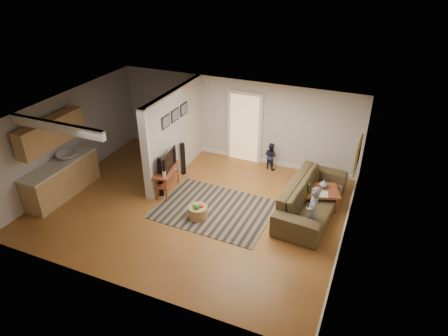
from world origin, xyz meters
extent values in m
plane|color=brown|center=(0.00, 0.00, 0.00)|extent=(7.50, 7.50, 0.00)
cube|color=beige|center=(0.00, 3.00, 1.25)|extent=(7.50, 0.04, 2.50)
cube|color=beige|center=(-3.75, 0.00, 1.25)|extent=(0.04, 6.00, 2.50)
cube|color=beige|center=(3.75, 0.00, 1.25)|extent=(0.04, 6.00, 2.50)
cube|color=white|center=(0.00, 0.00, 2.50)|extent=(7.50, 6.00, 0.04)
cube|color=beige|center=(-1.20, 1.45, 1.25)|extent=(0.15, 3.10, 2.50)
cube|color=white|center=(-1.20, -0.10, 1.25)|extent=(0.22, 0.10, 2.50)
cube|color=white|center=(0.00, 2.97, 0.06)|extent=(7.50, 0.04, 0.12)
cube|color=white|center=(3.72, 0.00, 0.06)|extent=(0.04, 6.00, 0.12)
cube|color=#D8B272|center=(0.30, 2.94, 1.05)|extent=(0.90, 0.06, 2.10)
cube|color=#AB874E|center=(-3.43, -0.80, 0.45)|extent=(0.60, 2.20, 0.90)
cube|color=beige|center=(-3.43, -0.80, 0.92)|extent=(0.64, 2.24, 0.05)
cube|color=#AB874E|center=(-3.45, -0.80, 1.80)|extent=(0.35, 2.00, 0.70)
imported|color=silver|center=(-3.43, -0.50, 0.94)|extent=(0.54, 0.54, 0.19)
cube|color=black|center=(-1.11, 0.80, 1.85)|extent=(0.03, 0.40, 0.34)
cube|color=black|center=(-1.11, 1.30, 1.85)|extent=(0.03, 0.40, 0.34)
cube|color=black|center=(-1.11, 1.80, 1.85)|extent=(0.03, 0.40, 0.34)
cube|color=olive|center=(3.71, 1.00, 1.75)|extent=(0.04, 0.90, 0.68)
cube|color=black|center=(0.56, 0.09, 0.01)|extent=(2.93, 2.18, 0.01)
imported|color=#4C4126|center=(2.83, 0.95, 0.00)|extent=(1.35, 2.93, 0.83)
cube|color=brown|center=(2.80, 1.21, 0.46)|extent=(1.42, 1.12, 0.06)
cube|color=silver|center=(2.80, 1.21, 0.46)|extent=(0.88, 0.68, 0.02)
cube|color=brown|center=(2.80, 1.21, 0.16)|extent=(1.29, 0.99, 0.03)
cube|color=brown|center=(2.39, 0.74, 0.23)|extent=(0.09, 0.09, 0.46)
cube|color=brown|center=(3.42, 1.13, 0.23)|extent=(0.09, 0.09, 0.46)
cube|color=brown|center=(2.18, 1.29, 0.23)|extent=(0.09, 0.09, 0.46)
cube|color=brown|center=(3.21, 1.68, 0.23)|extent=(0.09, 0.09, 0.46)
imported|color=#293B97|center=(3.00, 1.42, 0.49)|extent=(0.27, 0.27, 0.22)
cylinder|color=#145717|center=(2.71, 1.01, 0.61)|extent=(0.07, 0.07, 0.25)
imported|color=#998C4C|center=(2.39, 1.26, 0.49)|extent=(0.33, 0.35, 0.03)
imported|color=#66594C|center=(2.97, 1.05, 0.49)|extent=(0.27, 0.34, 0.02)
cube|color=brown|center=(-0.95, 0.40, 0.66)|extent=(0.60, 1.15, 0.05)
cube|color=brown|center=(-0.95, 0.40, 0.36)|extent=(0.54, 1.05, 0.03)
cylinder|color=brown|center=(-1.00, -0.09, 0.34)|extent=(0.05, 0.05, 0.67)
cylinder|color=brown|center=(-1.17, 0.84, 0.34)|extent=(0.05, 0.05, 0.67)
cylinder|color=brown|center=(-0.73, -0.04, 0.34)|extent=(0.05, 0.05, 0.67)
cylinder|color=brown|center=(-0.90, 0.89, 0.34)|extent=(0.05, 0.05, 0.67)
imported|color=black|center=(-0.93, 0.40, 0.69)|extent=(0.27, 0.89, 0.51)
cylinder|color=white|center=(-0.79, 0.01, 0.77)|extent=(0.09, 0.09, 0.16)
cube|color=black|center=(-1.00, 0.16, 0.56)|extent=(0.15, 0.15, 1.12)
cube|color=black|center=(-1.00, 1.40, 0.49)|extent=(0.13, 0.13, 0.99)
cylinder|color=#9C7F43|center=(0.34, -0.37, 0.15)|extent=(0.47, 0.47, 0.31)
sphere|color=red|center=(0.40, -0.33, 0.31)|extent=(0.14, 0.14, 0.14)
sphere|color=yellow|center=(0.26, -0.35, 0.33)|extent=(0.14, 0.14, 0.14)
sphere|color=#228932|center=(0.34, -0.43, 0.35)|extent=(0.14, 0.14, 0.14)
imported|color=gray|center=(3.00, 0.08, 0.00)|extent=(0.39, 0.51, 1.24)
imported|color=#1D233C|center=(1.23, 2.70, 0.00)|extent=(0.48, 0.43, 0.82)
camera|label=1|loc=(4.02, -7.47, 5.85)|focal=32.00mm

